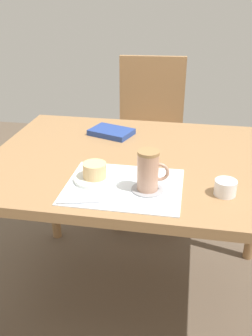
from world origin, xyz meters
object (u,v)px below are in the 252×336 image
pastry_plate (95,179)px  small_book (111,132)px  dining_table (141,174)px  coffee_mug (149,170)px  sugar_bowl (225,188)px  wooden_chair (150,133)px  pastry (95,170)px

pastry_plate → small_book: bearing=94.9°
pastry_plate → dining_table: bearing=59.8°
coffee_mug → sugar_bowl: coffee_mug is taller
wooden_chair → dining_table: bearing=89.5°
dining_table → coffee_mug: (0.06, -0.26, 0.15)m
pastry → sugar_bowl: 0.43m
coffee_mug → dining_table: bearing=102.9°
pastry_plate → sugar_bowl: 0.43m
sugar_bowl → wooden_chair: bearing=109.3°
wooden_chair → coffee_mug: size_ratio=7.15×
small_book → wooden_chair: bearing=97.5°
wooden_chair → pastry_plate: 1.02m
pastry → small_book: size_ratio=0.44×
pastry → coffee_mug: coffee_mug is taller
coffee_mug → small_book: coffee_mug is taller
pastry → small_book: bearing=94.9°
dining_table → pastry: 0.28m
pastry_plate → coffee_mug: (0.19, -0.04, 0.07)m
pastry_plate → pastry: bearing=0.0°
coffee_mug → small_book: 0.53m
coffee_mug → sugar_bowl: bearing=5.2°
sugar_bowl → small_book: (-0.47, 0.45, -0.01)m
dining_table → sugar_bowl: (0.30, -0.23, 0.10)m
coffee_mug → sugar_bowl: (0.24, 0.02, -0.05)m
pastry → coffee_mug: size_ratio=0.60×
sugar_bowl → small_book: size_ratio=0.39×
wooden_chair → pastry_plate: bearing=81.3°
wooden_chair → pastry: 1.03m
dining_table → small_book: small_book is taller
pastry → sugar_bowl: pastry is taller
coffee_mug → small_book: bearing=115.2°
dining_table → pastry_plate: 0.27m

